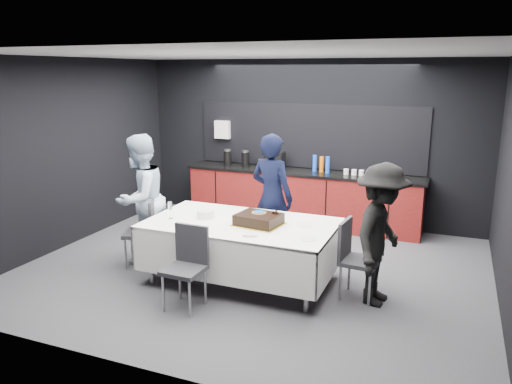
{
  "coord_description": "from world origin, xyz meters",
  "views": [
    {
      "loc": [
        2.39,
        -5.8,
        2.61
      ],
      "look_at": [
        0.0,
        0.1,
        1.05
      ],
      "focal_mm": 35.0,
      "sensor_mm": 36.0,
      "label": 1
    }
  ],
  "objects_px": {
    "person_right": "(381,235)",
    "party_table": "(241,233)",
    "chair_left": "(146,227)",
    "cake_assembly": "(259,219)",
    "person_left": "(140,199)",
    "plate_stack": "(206,214)",
    "chair_right": "(353,253)",
    "champagne_flute": "(170,206)",
    "person_center": "(272,197)",
    "chair_near": "(187,261)"
  },
  "relations": [
    {
      "from": "plate_stack",
      "to": "champagne_flute",
      "type": "bearing_deg",
      "value": -154.09
    },
    {
      "from": "cake_assembly",
      "to": "chair_left",
      "type": "height_order",
      "value": "cake_assembly"
    },
    {
      "from": "chair_left",
      "to": "person_right",
      "type": "relative_size",
      "value": 0.57
    },
    {
      "from": "party_table",
      "to": "person_center",
      "type": "distance_m",
      "value": 0.94
    },
    {
      "from": "chair_near",
      "to": "person_center",
      "type": "xyz_separation_m",
      "value": [
        0.37,
        1.74,
        0.36
      ]
    },
    {
      "from": "plate_stack",
      "to": "person_left",
      "type": "bearing_deg",
      "value": 172.22
    },
    {
      "from": "champagne_flute",
      "to": "person_center",
      "type": "relative_size",
      "value": 0.13
    },
    {
      "from": "champagne_flute",
      "to": "chair_near",
      "type": "bearing_deg",
      "value": -46.94
    },
    {
      "from": "chair_near",
      "to": "person_right",
      "type": "xyz_separation_m",
      "value": [
        1.98,
        0.88,
        0.28
      ]
    },
    {
      "from": "party_table",
      "to": "chair_left",
      "type": "distance_m",
      "value": 1.43
    },
    {
      "from": "chair_right",
      "to": "person_center",
      "type": "bearing_deg",
      "value": 148.13
    },
    {
      "from": "cake_assembly",
      "to": "person_right",
      "type": "xyz_separation_m",
      "value": [
        1.45,
        0.07,
        -0.03
      ]
    },
    {
      "from": "cake_assembly",
      "to": "chair_left",
      "type": "xyz_separation_m",
      "value": [
        -1.67,
        0.05,
        -0.31
      ]
    },
    {
      "from": "plate_stack",
      "to": "champagne_flute",
      "type": "height_order",
      "value": "champagne_flute"
    },
    {
      "from": "champagne_flute",
      "to": "person_center",
      "type": "xyz_separation_m",
      "value": [
        0.96,
        1.1,
        -0.05
      ]
    },
    {
      "from": "chair_near",
      "to": "party_table",
      "type": "bearing_deg",
      "value": 70.83
    },
    {
      "from": "chair_right",
      "to": "chair_near",
      "type": "relative_size",
      "value": 1.0
    },
    {
      "from": "person_left",
      "to": "person_right",
      "type": "height_order",
      "value": "person_left"
    },
    {
      "from": "chair_right",
      "to": "person_left",
      "type": "bearing_deg",
      "value": 178.8
    },
    {
      "from": "champagne_flute",
      "to": "chair_right",
      "type": "bearing_deg",
      "value": 7.0
    },
    {
      "from": "party_table",
      "to": "person_left",
      "type": "bearing_deg",
      "value": 174.57
    },
    {
      "from": "chair_left",
      "to": "person_left",
      "type": "distance_m",
      "value": 0.4
    },
    {
      "from": "champagne_flute",
      "to": "person_right",
      "type": "xyz_separation_m",
      "value": [
        2.58,
        0.24,
        -0.12
      ]
    },
    {
      "from": "champagne_flute",
      "to": "plate_stack",
      "type": "bearing_deg",
      "value": 25.91
    },
    {
      "from": "party_table",
      "to": "chair_left",
      "type": "bearing_deg",
      "value": 179.04
    },
    {
      "from": "plate_stack",
      "to": "champagne_flute",
      "type": "xyz_separation_m",
      "value": [
        -0.4,
        -0.19,
        0.11
      ]
    },
    {
      "from": "chair_right",
      "to": "person_center",
      "type": "height_order",
      "value": "person_center"
    },
    {
      "from": "cake_assembly",
      "to": "person_left",
      "type": "height_order",
      "value": "person_left"
    },
    {
      "from": "champagne_flute",
      "to": "chair_near",
      "type": "height_order",
      "value": "champagne_flute"
    },
    {
      "from": "chair_right",
      "to": "chair_near",
      "type": "distance_m",
      "value": 1.92
    },
    {
      "from": "party_table",
      "to": "champagne_flute",
      "type": "bearing_deg",
      "value": -167.78
    },
    {
      "from": "person_center",
      "to": "person_right",
      "type": "height_order",
      "value": "person_center"
    },
    {
      "from": "plate_stack",
      "to": "person_left",
      "type": "xyz_separation_m",
      "value": [
        -1.09,
        0.15,
        0.06
      ]
    },
    {
      "from": "person_left",
      "to": "person_center",
      "type": "bearing_deg",
      "value": 118.3
    },
    {
      "from": "person_left",
      "to": "plate_stack",
      "type": "bearing_deg",
      "value": 85.93
    },
    {
      "from": "person_left",
      "to": "chair_near",
      "type": "bearing_deg",
      "value": 56.28
    },
    {
      "from": "plate_stack",
      "to": "person_left",
      "type": "relative_size",
      "value": 0.12
    },
    {
      "from": "person_center",
      "to": "champagne_flute",
      "type": "bearing_deg",
      "value": 63.61
    },
    {
      "from": "person_right",
      "to": "chair_near",
      "type": "bearing_deg",
      "value": 121.92
    },
    {
      "from": "chair_left",
      "to": "person_left",
      "type": "height_order",
      "value": "person_left"
    },
    {
      "from": "chair_near",
      "to": "person_left",
      "type": "xyz_separation_m",
      "value": [
        -1.29,
        0.98,
        0.35
      ]
    },
    {
      "from": "cake_assembly",
      "to": "plate_stack",
      "type": "relative_size",
      "value": 2.72
    },
    {
      "from": "person_left",
      "to": "person_right",
      "type": "distance_m",
      "value": 3.27
    },
    {
      "from": "plate_stack",
      "to": "chair_left",
      "type": "height_order",
      "value": "chair_left"
    },
    {
      "from": "party_table",
      "to": "plate_stack",
      "type": "relative_size",
      "value": 10.47
    },
    {
      "from": "chair_near",
      "to": "person_right",
      "type": "height_order",
      "value": "person_right"
    },
    {
      "from": "plate_stack",
      "to": "person_center",
      "type": "relative_size",
      "value": 0.12
    },
    {
      "from": "person_right",
      "to": "party_table",
      "type": "bearing_deg",
      "value": 99.52
    },
    {
      "from": "chair_left",
      "to": "person_right",
      "type": "bearing_deg",
      "value": 0.36
    },
    {
      "from": "cake_assembly",
      "to": "person_right",
      "type": "distance_m",
      "value": 1.45
    }
  ]
}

